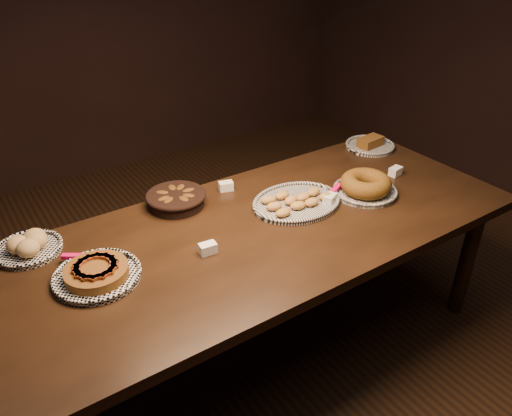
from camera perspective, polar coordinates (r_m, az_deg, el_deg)
ground at (r=2.71m, az=0.66°, el=-15.52°), size 5.00×5.00×0.00m
buffet_table at (r=2.27m, az=0.76°, el=-3.63°), size 2.40×1.00×0.75m
apple_tart_plate at (r=2.01m, az=-17.75°, el=-7.12°), size 0.34×0.36×0.06m
madeleine_platter at (r=2.39m, az=4.61°, el=0.72°), size 0.44×0.36×0.05m
bundt_cake_plate at (r=2.53m, az=12.38°, el=2.47°), size 0.35×0.33×0.10m
croissant_basket at (r=2.40m, az=-9.12°, el=1.14°), size 0.30×0.30×0.07m
bread_roll_plate at (r=2.25m, az=-24.53°, el=-3.91°), size 0.27×0.27×0.09m
loaf_plate at (r=3.06m, az=12.90°, el=7.07°), size 0.29×0.29×0.07m
tent_cards at (r=2.30m, az=0.33°, el=-0.37°), size 1.76×0.48×0.04m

